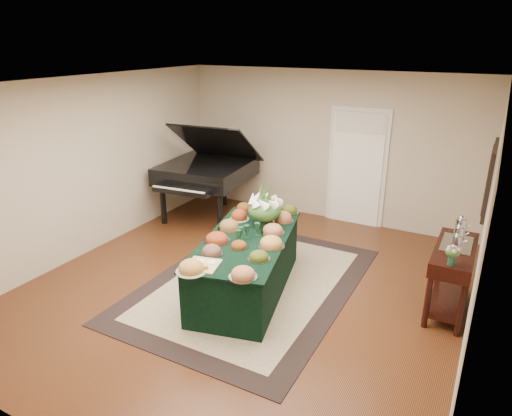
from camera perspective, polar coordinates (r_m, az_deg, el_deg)
The scene contains 14 objects.
ground at distance 6.36m, azimuth -1.30°, elevation -9.74°, with size 6.00×6.00×0.00m, color black.
area_rug at distance 6.41m, azimuth -0.51°, elevation -9.40°, with size 2.60×3.65×0.01m.
kitchen_doorway at distance 8.32m, azimuth 12.49°, elevation 4.82°, with size 1.05×0.07×2.10m.
buffet_table at distance 6.07m, azimuth -1.21°, elevation -7.14°, with size 1.49×2.35×0.77m.
food_platters at distance 5.93m, azimuth -1.17°, elevation -3.22°, with size 1.29×2.46×0.12m.
cutting_board at distance 5.26m, azimuth -6.61°, elevation -6.80°, with size 0.43×0.43×0.10m.
green_goblets at distance 5.86m, azimuth -1.28°, elevation -3.07°, with size 0.20×0.39×0.18m.
floral_centerpiece at distance 6.22m, azimuth 1.10°, elevation 0.24°, with size 0.47×0.47×0.47m.
grand_piano at distance 8.47m, azimuth -6.18°, elevation 4.69°, with size 1.70×1.90×1.80m.
wicker_basket at distance 7.61m, azimuth -2.56°, elevation -3.48°, with size 0.36×0.36×0.23m, color olive.
mahogany_sideboard at distance 6.02m, azimuth 23.43°, elevation -6.25°, with size 0.45×1.18×0.86m.
tea_service at distance 6.02m, azimuth 23.98°, elevation -3.05°, with size 0.34×0.58×0.30m.
pink_bouquet at distance 5.42m, azimuth 23.38°, elevation -5.14°, with size 0.18×0.18×0.23m.
wall_painting at distance 5.65m, azimuth 27.19°, elevation 3.29°, with size 0.05×0.95×0.75m.
Camera 1 is at (2.72, -4.77, 3.20)m, focal length 32.00 mm.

